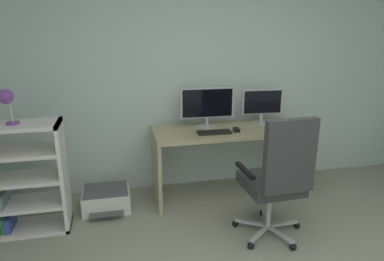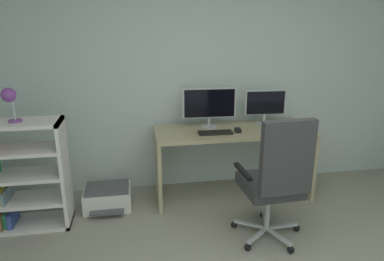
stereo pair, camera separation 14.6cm
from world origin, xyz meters
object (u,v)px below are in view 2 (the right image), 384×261
Objects in this scene: monitor_secondary at (265,104)px; monitor_main at (209,104)px; keyboard at (215,133)px; office_chair at (276,177)px; computer_mouse at (238,130)px; bookshelf at (10,179)px; desk at (233,147)px; desk_lamp at (9,98)px; printer at (108,197)px.

monitor_main is at bearing -179.99° from monitor_secondary.
keyboard is 0.30× the size of office_chair.
bookshelf reaches higher than computer_mouse.
monitor_main is at bearing 108.62° from office_chair.
keyboard is at bearing 112.52° from office_chair.
keyboard is at bearing -153.37° from desk.
desk_lamp is at bearing -173.76° from keyboard.
desk is 0.32m from keyboard.
monitor_main is 0.33m from keyboard.
computer_mouse is at bearing -39.83° from monitor_main.
computer_mouse is 0.10× the size of bookshelf.
bookshelf is (-2.17, -0.18, -0.30)m from computer_mouse.
keyboard is at bearing -158.73° from monitor_secondary.
bookshelf is (-2.26, 0.64, -0.14)m from office_chair.
monitor_secondary is 1.12m from office_chair.
monitor_main is 0.41m from computer_mouse.
bookshelf is 0.93m from printer.
printer is at bearing 149.15° from office_chair.
desk is at bearing 27.96° from keyboard.
office_chair is at bearing -16.45° from desk_lamp.
bookshelf is at bearing -168.50° from monitor_main.
desk_lamp reaches higher than monitor_main.
desk reaches higher than printer.
printer is at bearing -174.30° from monitor_secondary.
desk is at bearing -162.14° from monitor_secondary.
office_chair is 1.13× the size of bookshelf.
desk_lamp is at bearing 163.55° from office_chair.
desk_lamp is (-2.07, -0.18, 0.45)m from computer_mouse.
desk is 1.41m from printer.
monitor_secondary is (0.37, 0.12, 0.42)m from desk.
desk_lamp is (-2.05, -0.27, 0.66)m from desk.
computer_mouse is (-0.36, -0.21, -0.21)m from monitor_secondary.
monitor_secondary is at bearing 0.01° from monitor_main.
office_chair is (0.35, -1.03, -0.39)m from monitor_main.
desk_lamp is (0.10, -0.00, 0.74)m from bookshelf.
monitor_main reaches higher than bookshelf.
bookshelf is at bearing 179.92° from desk_lamp.
bookshelf reaches higher than desk.
office_chair is at bearing -83.34° from desk.
monitor_secondary is at bearing 8.76° from bookshelf.
desk is 0.57m from monitor_secondary.
computer_mouse is (0.26, -0.21, -0.23)m from monitor_main.
monitor_main is at bearing 95.42° from keyboard.
desk_lamp is (-1.83, -0.16, 0.46)m from keyboard.
printer is (0.72, 0.22, -1.11)m from desk_lamp.
desk_lamp reaches higher than printer.
monitor_secondary reaches higher than printer.
desk is 3.70× the size of monitor_secondary.
monitor_secondary is at bearing 22.59° from keyboard.
printer is at bearing 16.89° from desk_lamp.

